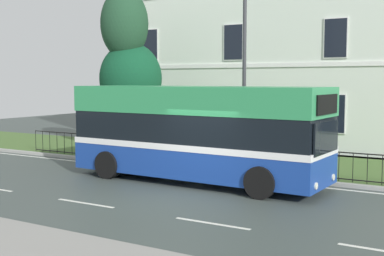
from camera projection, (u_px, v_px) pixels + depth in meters
ground_plane at (200, 192)px, 15.86m from camera, size 60.00×56.00×0.18m
georgian_townhouse at (313, 18)px, 27.55m from camera, size 20.15×9.28×13.08m
iron_verge_railing at (222, 156)px, 19.10m from camera, size 19.48×0.04×0.97m
evergreen_tree at (127, 92)px, 24.33m from camera, size 3.52×3.52×8.13m
single_decker_bus at (197, 132)px, 17.27m from camera, size 8.93×2.86×3.21m
street_lamp_post at (244, 58)px, 18.81m from camera, size 0.36×0.24×7.22m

